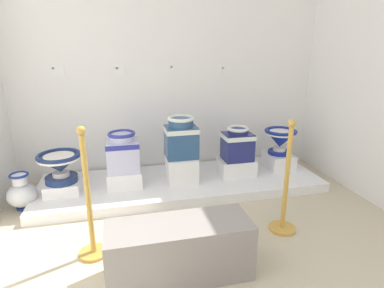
% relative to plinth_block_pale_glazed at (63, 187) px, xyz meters
% --- Properties ---
extents(ground_plane, '(5.59, 5.78, 0.02)m').
position_rel_plinth_block_pale_glazed_xyz_m(ground_plane, '(1.23, -1.52, -0.17)').
color(ground_plane, beige).
extents(wall_back, '(3.79, 0.06, 3.25)m').
position_rel_plinth_block_pale_glazed_xyz_m(wall_back, '(1.23, 0.60, 1.47)').
color(wall_back, white).
rests_on(wall_back, ground_plane).
extents(display_platform, '(3.06, 0.99, 0.10)m').
position_rel_plinth_block_pale_glazed_xyz_m(display_platform, '(1.23, 0.06, -0.11)').
color(display_platform, white).
rests_on(display_platform, ground_plane).
extents(plinth_block_pale_glazed, '(0.33, 0.31, 0.12)m').
position_rel_plinth_block_pale_glazed_xyz_m(plinth_block_pale_glazed, '(0.00, 0.00, 0.00)').
color(plinth_block_pale_glazed, white).
rests_on(plinth_block_pale_glazed, display_platform).
extents(antique_toilet_pale_glazed, '(0.42, 0.42, 0.30)m').
position_rel_plinth_block_pale_glazed_xyz_m(antique_toilet_pale_glazed, '(0.00, 0.00, 0.25)').
color(antique_toilet_pale_glazed, navy).
rests_on(antique_toilet_pale_glazed, plinth_block_pale_glazed).
extents(plinth_block_slender_white, '(0.35, 0.32, 0.17)m').
position_rel_plinth_block_pale_glazed_xyz_m(plinth_block_slender_white, '(0.61, 0.03, 0.03)').
color(plinth_block_slender_white, white).
rests_on(plinth_block_slender_white, display_platform).
extents(antique_toilet_slender_white, '(0.33, 0.31, 0.41)m').
position_rel_plinth_block_pale_glazed_xyz_m(antique_toilet_slender_white, '(0.61, 0.03, 0.33)').
color(antique_toilet_slender_white, silver).
rests_on(antique_toilet_slender_white, plinth_block_slender_white).
extents(plinth_block_leftmost, '(0.32, 0.35, 0.27)m').
position_rel_plinth_block_pale_glazed_xyz_m(plinth_block_leftmost, '(1.23, 0.03, 0.08)').
color(plinth_block_leftmost, white).
rests_on(plinth_block_leftmost, display_platform).
extents(antique_toilet_leftmost, '(0.34, 0.29, 0.44)m').
position_rel_plinth_block_pale_glazed_xyz_m(antique_toilet_leftmost, '(1.23, 0.03, 0.44)').
color(antique_toilet_leftmost, '#2C507B').
rests_on(antique_toilet_leftmost, plinth_block_leftmost).
extents(plinth_block_squat_floral, '(0.40, 0.28, 0.18)m').
position_rel_plinth_block_pale_glazed_xyz_m(plinth_block_squat_floral, '(1.87, 0.04, 0.03)').
color(plinth_block_squat_floral, white).
rests_on(plinth_block_squat_floral, display_platform).
extents(antique_toilet_squat_floral, '(0.33, 0.28, 0.38)m').
position_rel_plinth_block_pale_glazed_xyz_m(antique_toilet_squat_floral, '(1.87, 0.04, 0.32)').
color(antique_toilet_squat_floral, navy).
rests_on(antique_toilet_squat_floral, plinth_block_squat_floral).
extents(plinth_block_rightmost, '(0.29, 0.36, 0.17)m').
position_rel_plinth_block_pale_glazed_xyz_m(plinth_block_rightmost, '(2.46, 0.15, 0.03)').
color(plinth_block_rightmost, white).
rests_on(plinth_block_rightmost, display_platform).
extents(antique_toilet_rightmost, '(0.38, 0.38, 0.30)m').
position_rel_plinth_block_pale_glazed_xyz_m(antique_toilet_rightmost, '(2.46, 0.15, 0.31)').
color(antique_toilet_rightmost, navy).
rests_on(antique_toilet_rightmost, plinth_block_rightmost).
extents(info_placard_first, '(0.13, 0.01, 0.11)m').
position_rel_plinth_block_pale_glazed_xyz_m(info_placard_first, '(-0.01, 0.56, 1.10)').
color(info_placard_first, white).
extents(info_placard_second, '(0.10, 0.01, 0.12)m').
position_rel_plinth_block_pale_glazed_xyz_m(info_placard_second, '(0.65, 0.56, 1.09)').
color(info_placard_second, white).
extents(info_placard_third, '(0.09, 0.01, 0.13)m').
position_rel_plinth_block_pale_glazed_xyz_m(info_placard_third, '(1.26, 0.56, 1.09)').
color(info_placard_third, white).
extents(info_placard_fourth, '(0.11, 0.01, 0.11)m').
position_rel_plinth_block_pale_glazed_xyz_m(info_placard_fourth, '(1.89, 0.56, 1.08)').
color(info_placard_fourth, white).
extents(decorative_vase_corner, '(0.28, 0.28, 0.36)m').
position_rel_plinth_block_pale_glazed_xyz_m(decorative_vase_corner, '(-0.36, -0.07, 0.00)').
color(decorative_vase_corner, navy).
rests_on(decorative_vase_corner, ground_plane).
extents(stanchion_post_near_left, '(0.22, 0.22, 1.01)m').
position_rel_plinth_block_pale_glazed_xyz_m(stanchion_post_near_left, '(0.34, -0.96, 0.18)').
color(stanchion_post_near_left, gold).
rests_on(stanchion_post_near_left, ground_plane).
extents(stanchion_post_near_right, '(0.23, 0.23, 0.98)m').
position_rel_plinth_block_pale_glazed_xyz_m(stanchion_post_near_right, '(1.91, -0.98, 0.16)').
color(stanchion_post_near_right, gold).
rests_on(stanchion_post_near_right, ground_plane).
extents(museum_bench, '(0.97, 0.36, 0.40)m').
position_rel_plinth_block_pale_glazed_xyz_m(museum_bench, '(0.94, -1.34, 0.04)').
color(museum_bench, gray).
rests_on(museum_bench, ground_plane).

